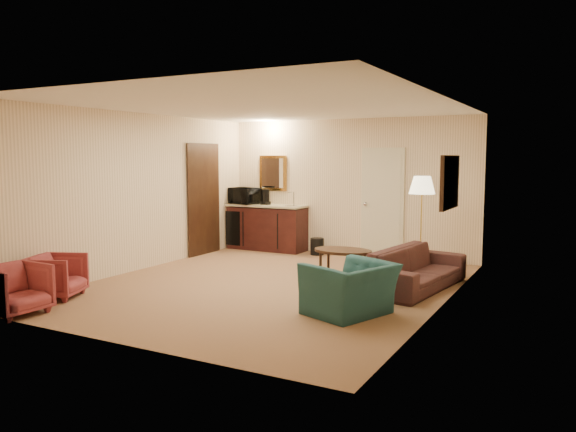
# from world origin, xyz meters

# --- Properties ---
(ground) EXTENTS (6.00, 6.00, 0.00)m
(ground) POSITION_xyz_m (0.00, 0.00, 0.00)
(ground) COLOR #996D4E
(ground) RESTS_ON ground
(room_walls) EXTENTS (5.02, 6.01, 2.61)m
(room_walls) POSITION_xyz_m (-0.10, 0.77, 1.72)
(room_walls) COLOR #F9DDBA
(room_walls) RESTS_ON ground
(wetbar_cabinet) EXTENTS (1.64, 0.58, 0.92)m
(wetbar_cabinet) POSITION_xyz_m (-1.65, 2.72, 0.46)
(wetbar_cabinet) COLOR #381411
(wetbar_cabinet) RESTS_ON ground
(sofa) EXTENTS (0.86, 2.06, 0.78)m
(sofa) POSITION_xyz_m (1.95, 0.78, 0.39)
(sofa) COLOR black
(sofa) RESTS_ON ground
(teal_armchair) EXTENTS (0.92, 1.12, 0.84)m
(teal_armchair) POSITION_xyz_m (1.62, -0.91, 0.42)
(teal_armchair) COLOR #1F474E
(teal_armchair) RESTS_ON ground
(rose_chair_near) EXTENTS (0.78, 0.80, 0.64)m
(rose_chair_near) POSITION_xyz_m (-2.15, -2.00, 0.32)
(rose_chair_near) COLOR #9C3B33
(rose_chair_near) RESTS_ON ground
(rose_chair_far) EXTENTS (0.64, 0.68, 0.67)m
(rose_chair_far) POSITION_xyz_m (-1.90, -2.80, 0.34)
(rose_chair_far) COLOR #9C3B33
(rose_chair_far) RESTS_ON ground
(coffee_table) EXTENTS (0.94, 0.67, 0.51)m
(coffee_table) POSITION_xyz_m (0.89, 0.61, 0.26)
(coffee_table) COLOR black
(coffee_table) RESTS_ON ground
(floor_lamp) EXTENTS (0.52, 0.52, 1.58)m
(floor_lamp) POSITION_xyz_m (1.70, 1.95, 0.79)
(floor_lamp) COLOR gold
(floor_lamp) RESTS_ON ground
(waste_bin) EXTENTS (0.29, 0.29, 0.32)m
(waste_bin) POSITION_xyz_m (-0.49, 2.65, 0.16)
(waste_bin) COLOR black
(waste_bin) RESTS_ON ground
(microwave) EXTENTS (0.66, 0.48, 0.41)m
(microwave) POSITION_xyz_m (-2.15, 2.65, 1.12)
(microwave) COLOR black
(microwave) RESTS_ON wetbar_cabinet
(coffee_maker) EXTENTS (0.19, 0.19, 0.31)m
(coffee_maker) POSITION_xyz_m (-1.67, 2.70, 1.08)
(coffee_maker) COLOR black
(coffee_maker) RESTS_ON wetbar_cabinet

